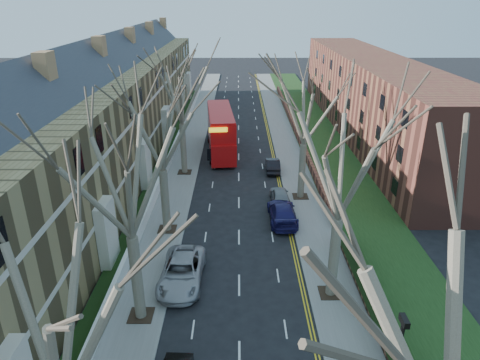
{
  "coord_description": "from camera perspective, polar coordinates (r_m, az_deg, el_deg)",
  "views": [
    {
      "loc": [
        -0.03,
        -13.69,
        17.17
      ],
      "look_at": [
        0.09,
        18.23,
        3.42
      ],
      "focal_mm": 32.0,
      "sensor_mm": 36.0,
      "label": 1
    }
  ],
  "objects": [
    {
      "name": "flats_right",
      "position": [
        60.56,
        16.87,
        10.72
      ],
      "size": [
        13.97,
        54.0,
        10.0
      ],
      "color": "brown",
      "rests_on": "ground"
    },
    {
      "name": "pavement_right",
      "position": [
        55.72,
        6.02,
        5.29
      ],
      "size": [
        3.0,
        102.0,
        0.12
      ],
      "primitive_type": "cube",
      "color": "slate",
      "rests_on": "ground"
    },
    {
      "name": "terrace_left",
      "position": [
        48.14,
        -16.83,
        8.32
      ],
      "size": [
        9.7,
        78.0,
        13.6
      ],
      "color": "olive",
      "rests_on": "ground"
    },
    {
      "name": "pavement_left",
      "position": [
        55.72,
        -6.39,
        5.27
      ],
      "size": [
        3.0,
        102.0,
        0.12
      ],
      "primitive_type": "cube",
      "color": "slate",
      "rests_on": "ground"
    },
    {
      "name": "grass_verge_right",
      "position": [
        56.36,
        10.6,
        5.32
      ],
      "size": [
        6.0,
        102.0,
        0.06
      ],
      "color": "#1A3412",
      "rests_on": "ground"
    },
    {
      "name": "tree_left_near",
      "position": [
        13.93,
        -25.18,
        -15.62
      ],
      "size": [
        9.8,
        9.8,
        13.73
      ],
      "color": "brown",
      "rests_on": "ground"
    },
    {
      "name": "tree_right_far",
      "position": [
        37.0,
        8.84,
        10.66
      ],
      "size": [
        10.15,
        10.15,
        14.22
      ],
      "color": "brown",
      "rests_on": "ground"
    },
    {
      "name": "wall_hedge_right",
      "position": [
        23.74,
        20.25,
        -21.04
      ],
      "size": [
        0.7,
        24.0,
        1.8
      ],
      "color": "brown",
      "rests_on": "ground"
    },
    {
      "name": "car_right_mid",
      "position": [
        38.62,
        5.34,
        -2.09
      ],
      "size": [
        1.71,
        4.02,
        1.35
      ],
      "primitive_type": "imported",
      "rotation": [
        0.0,
        0.0,
        3.17
      ],
      "color": "gray",
      "rests_on": "ground"
    },
    {
      "name": "car_right_near",
      "position": [
        35.49,
        5.66,
        -4.32
      ],
      "size": [
        2.31,
        5.45,
        1.57
      ],
      "primitive_type": "imported",
      "rotation": [
        0.0,
        0.0,
        3.16
      ],
      "color": "#1B1650",
      "rests_on": "ground"
    },
    {
      "name": "car_right_far",
      "position": [
        45.58,
        4.39,
        2.02
      ],
      "size": [
        1.5,
        4.12,
        1.35
      ],
      "primitive_type": "imported",
      "rotation": [
        0.0,
        0.0,
        3.12
      ],
      "color": "black",
      "rests_on": "ground"
    },
    {
      "name": "tree_right_mid",
      "position": [
        23.69,
        13.82,
        3.86
      ],
      "size": [
        10.5,
        10.5,
        14.71
      ],
      "color": "brown",
      "rests_on": "ground"
    },
    {
      "name": "double_decker_bus",
      "position": [
        50.56,
        -2.58,
        6.36
      ],
      "size": [
        3.82,
        12.17,
        4.97
      ],
      "rotation": [
        0.0,
        0.0,
        3.23
      ],
      "color": "#BA0D0D",
      "rests_on": "ground"
    },
    {
      "name": "car_left_far",
      "position": [
        28.49,
        -7.75,
        -12.02
      ],
      "size": [
        2.82,
        5.83,
        1.6
      ],
      "primitive_type": "imported",
      "rotation": [
        0.0,
        0.0,
        -0.03
      ],
      "color": "#A5A4AA",
      "rests_on": "ground"
    },
    {
      "name": "tree_left_dist",
      "position": [
        42.75,
        -8.04,
        12.83
      ],
      "size": [
        10.5,
        10.5,
        14.71
      ],
      "color": "brown",
      "rests_on": "ground"
    },
    {
      "name": "front_wall_left",
      "position": [
        48.26,
        -9.31,
        2.93
      ],
      "size": [
        0.3,
        78.0,
        1.0
      ],
      "color": "white",
      "rests_on": "ground"
    },
    {
      "name": "tree_left_far",
      "position": [
        31.25,
        -10.78,
        8.19
      ],
      "size": [
        10.15,
        10.15,
        14.22
      ],
      "color": "brown",
      "rests_on": "ground"
    },
    {
      "name": "tree_left_mid",
      "position": [
        21.86,
        -15.25,
        2.06
      ],
      "size": [
        10.5,
        10.5,
        14.71
      ],
      "color": "brown",
      "rests_on": "ground"
    }
  ]
}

